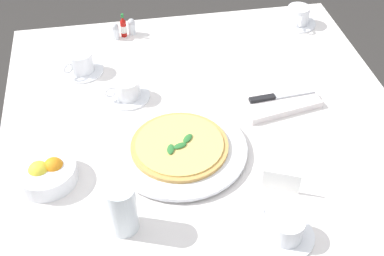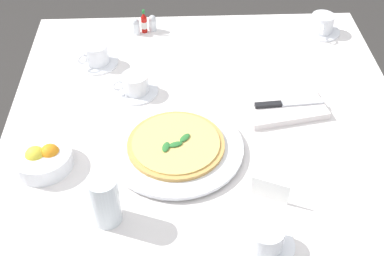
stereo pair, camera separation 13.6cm
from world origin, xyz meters
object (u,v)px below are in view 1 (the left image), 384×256
object	(u,v)px
coffee_cup_center_back	(286,229)
napkin_folded	(277,100)
coffee_cup_far_right	(127,90)
coffee_cup_back_corner	(298,16)
menu_card	(281,182)
pizza	(179,145)
dinner_knife	(279,96)
water_glass_near_left	(122,211)
coffee_cup_right_edge	(81,63)
pizza_plate	(180,149)
salt_shaker	(132,27)
citrus_bowl	(46,173)
hot_sauce_bottle	(123,27)
pepper_shaker	(115,32)

from	to	relation	value
coffee_cup_center_back	napkin_folded	xyz separation A→B (m)	(0.12, 0.45, -0.02)
coffee_cup_far_right	coffee_cup_back_corner	xyz separation A→B (m)	(0.62, 0.30, 0.00)
menu_card	napkin_folded	bearing A→B (deg)	98.07
pizza	napkin_folded	xyz separation A→B (m)	(0.31, 0.15, -0.01)
coffee_cup_back_corner	dinner_knife	size ratio (longest dim) A/B	0.67
water_glass_near_left	coffee_cup_right_edge	bearing A→B (deg)	97.58
pizza_plate	salt_shaker	world-z (taller)	salt_shaker
coffee_cup_back_corner	coffee_cup_right_edge	bearing A→B (deg)	-168.28
coffee_cup_right_edge	water_glass_near_left	world-z (taller)	water_glass_near_left
coffee_cup_center_back	salt_shaker	size ratio (longest dim) A/B	2.31
coffee_cup_back_corner	citrus_bowl	size ratio (longest dim) A/B	0.88
dinner_knife	hot_sauce_bottle	distance (m)	0.59
salt_shaker	coffee_cup_far_right	bearing A→B (deg)	-97.53
napkin_folded	hot_sauce_bottle	size ratio (longest dim) A/B	2.89
coffee_cup_center_back	coffee_cup_right_edge	world-z (taller)	coffee_cup_right_edge
coffee_cup_far_right	salt_shaker	distance (m)	0.35
pizza	dinner_knife	world-z (taller)	pizza
coffee_cup_center_back	pepper_shaker	xyz separation A→B (m)	(-0.31, 0.87, -0.00)
coffee_cup_far_right	pepper_shaker	bearing A→B (deg)	91.89
pizza	water_glass_near_left	world-z (taller)	water_glass_near_left
pizza_plate	hot_sauce_bottle	bearing A→B (deg)	99.37
pizza_plate	dinner_knife	size ratio (longest dim) A/B	1.77
water_glass_near_left	napkin_folded	size ratio (longest dim) A/B	0.53
citrus_bowl	salt_shaker	size ratio (longest dim) A/B	2.67
water_glass_near_left	menu_card	distance (m)	0.38
pizza_plate	citrus_bowl	world-z (taller)	citrus_bowl
coffee_cup_right_edge	citrus_bowl	distance (m)	0.45
pizza	salt_shaker	distance (m)	0.60
salt_shaker	pizza_plate	bearing A→B (deg)	-83.44
pizza	coffee_cup_right_edge	bearing A→B (deg)	120.97
hot_sauce_bottle	menu_card	bearing A→B (deg)	-67.57
napkin_folded	salt_shaker	xyz separation A→B (m)	(-0.38, 0.44, 0.02)
coffee_cup_center_back	pizza_plate	bearing A→B (deg)	121.81
salt_shaker	pepper_shaker	xyz separation A→B (m)	(-0.06, -0.02, 0.00)
coffee_cup_far_right	hot_sauce_bottle	distance (m)	0.33
coffee_cup_center_back	salt_shaker	bearing A→B (deg)	105.87
pizza_plate	coffee_cup_center_back	xyz separation A→B (m)	(0.19, -0.30, 0.02)
coffee_cup_right_edge	salt_shaker	xyz separation A→B (m)	(0.17, 0.19, -0.01)
coffee_cup_right_edge	citrus_bowl	size ratio (longest dim) A/B	0.87
coffee_cup_back_corner	hot_sauce_bottle	xyz separation A→B (m)	(-0.60, 0.03, 0.00)
pepper_shaker	pizza_plate	bearing A→B (deg)	-77.77
napkin_folded	menu_card	distance (m)	0.33
coffee_cup_far_right	napkin_folded	distance (m)	0.43
water_glass_near_left	pizza_plate	bearing A→B (deg)	53.01
pepper_shaker	hot_sauce_bottle	bearing A→B (deg)	19.65
pizza_plate	dinner_knife	xyz separation A→B (m)	(0.31, 0.15, 0.01)
pizza	pepper_shaker	bearing A→B (deg)	102.22
coffee_cup_center_back	menu_card	world-z (taller)	menu_card
coffee_cup_back_corner	napkin_folded	bearing A→B (deg)	-115.99
pizza_plate	coffee_cup_far_right	size ratio (longest dim) A/B	2.66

